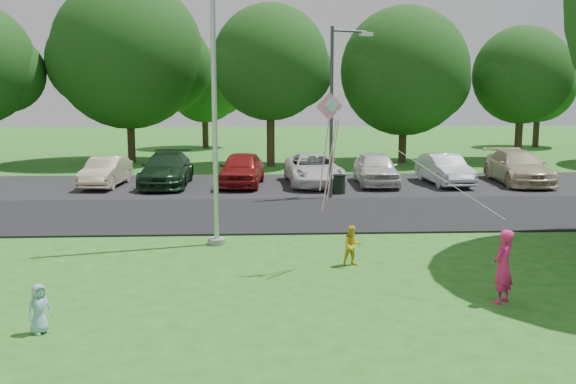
{
  "coord_description": "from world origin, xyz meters",
  "views": [
    {
      "loc": [
        -2.41,
        -12.24,
        4.23
      ],
      "look_at": [
        -1.59,
        4.0,
        1.6
      ],
      "focal_mm": 40.0,
      "sensor_mm": 36.0,
      "label": 1
    }
  ],
  "objects_px": {
    "trash_can": "(339,185)",
    "kite": "(332,126)",
    "street_lamp": "(337,97)",
    "child_yellow": "(352,246)",
    "woman": "(503,267)",
    "flagpole": "(214,91)",
    "child_blue": "(39,309)"
  },
  "relations": [
    {
      "from": "street_lamp",
      "to": "kite",
      "type": "xyz_separation_m",
      "value": [
        -1.39,
        -9.87,
        -0.54
      ]
    },
    {
      "from": "child_yellow",
      "to": "kite",
      "type": "relative_size",
      "value": 0.28
    },
    {
      "from": "trash_can",
      "to": "kite",
      "type": "distance_m",
      "value": 11.17
    },
    {
      "from": "flagpole",
      "to": "child_blue",
      "type": "xyz_separation_m",
      "value": [
        -2.7,
        -6.35,
        -3.72
      ]
    },
    {
      "from": "child_yellow",
      "to": "child_blue",
      "type": "bearing_deg",
      "value": -155.62
    },
    {
      "from": "street_lamp",
      "to": "woman",
      "type": "bearing_deg",
      "value": -106.72
    },
    {
      "from": "street_lamp",
      "to": "child_blue",
      "type": "relative_size",
      "value": 7.35
    },
    {
      "from": "street_lamp",
      "to": "kite",
      "type": "bearing_deg",
      "value": -122.75
    },
    {
      "from": "street_lamp",
      "to": "trash_can",
      "type": "height_order",
      "value": "street_lamp"
    },
    {
      "from": "trash_can",
      "to": "kite",
      "type": "relative_size",
      "value": 0.23
    },
    {
      "from": "trash_can",
      "to": "flagpole",
      "type": "bearing_deg",
      "value": -118.96
    },
    {
      "from": "flagpole",
      "to": "woman",
      "type": "xyz_separation_m",
      "value": [
        5.96,
        -5.19,
        -3.42
      ]
    },
    {
      "from": "child_yellow",
      "to": "child_blue",
      "type": "distance_m",
      "value": 7.29
    },
    {
      "from": "woman",
      "to": "trash_can",
      "type": "bearing_deg",
      "value": -125.72
    },
    {
      "from": "trash_can",
      "to": "kite",
      "type": "height_order",
      "value": "kite"
    },
    {
      "from": "child_yellow",
      "to": "child_blue",
      "type": "xyz_separation_m",
      "value": [
        -6.09,
        -4.01,
        -0.05
      ]
    },
    {
      "from": "trash_can",
      "to": "woman",
      "type": "distance_m",
      "value": 13.29
    },
    {
      "from": "flagpole",
      "to": "woman",
      "type": "relative_size",
      "value": 6.68
    },
    {
      "from": "flagpole",
      "to": "child_blue",
      "type": "distance_m",
      "value": 7.84
    },
    {
      "from": "woman",
      "to": "kite",
      "type": "relative_size",
      "value": 0.43
    },
    {
      "from": "woman",
      "to": "kite",
      "type": "xyz_separation_m",
      "value": [
        -3.14,
        2.55,
        2.64
      ]
    },
    {
      "from": "flagpole",
      "to": "child_yellow",
      "type": "relative_size",
      "value": 10.12
    },
    {
      "from": "flagpole",
      "to": "kite",
      "type": "relative_size",
      "value": 2.85
    },
    {
      "from": "street_lamp",
      "to": "child_blue",
      "type": "bearing_deg",
      "value": -141.74
    },
    {
      "from": "kite",
      "to": "child_blue",
      "type": "bearing_deg",
      "value": -160.55
    },
    {
      "from": "street_lamp",
      "to": "child_yellow",
      "type": "xyz_separation_m",
      "value": [
        -0.82,
        -9.57,
        -3.43
      ]
    },
    {
      "from": "woman",
      "to": "child_blue",
      "type": "relative_size",
      "value": 1.69
    },
    {
      "from": "trash_can",
      "to": "woman",
      "type": "height_order",
      "value": "woman"
    },
    {
      "from": "street_lamp",
      "to": "flagpole",
      "type": "bearing_deg",
      "value": -144.98
    },
    {
      "from": "street_lamp",
      "to": "child_yellow",
      "type": "height_order",
      "value": "street_lamp"
    },
    {
      "from": "woman",
      "to": "child_blue",
      "type": "bearing_deg",
      "value": -34.73
    },
    {
      "from": "trash_can",
      "to": "kite",
      "type": "bearing_deg",
      "value": -98.57
    }
  ]
}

